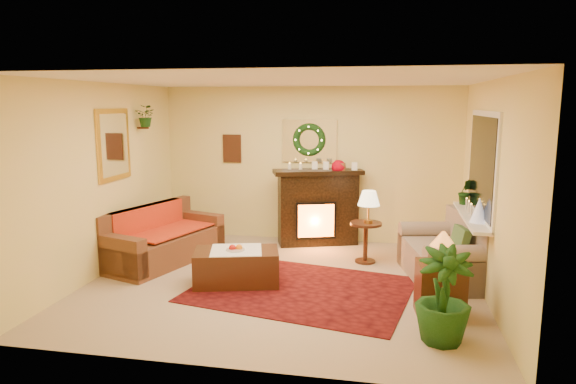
% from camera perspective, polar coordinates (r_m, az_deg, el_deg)
% --- Properties ---
extents(floor, '(5.00, 5.00, 0.00)m').
position_cam_1_polar(floor, '(6.83, -0.57, -10.05)').
color(floor, beige).
rests_on(floor, ground).
extents(ceiling, '(5.00, 5.00, 0.00)m').
position_cam_1_polar(ceiling, '(6.43, -0.61, 12.31)').
color(ceiling, white).
rests_on(ceiling, ground).
extents(wall_back, '(5.00, 5.00, 0.00)m').
position_cam_1_polar(wall_back, '(8.70, 2.38, 3.08)').
color(wall_back, '#EFD88C').
rests_on(wall_back, ground).
extents(wall_front, '(5.00, 5.00, 0.00)m').
position_cam_1_polar(wall_front, '(4.36, -6.52, -3.80)').
color(wall_front, '#EFD88C').
rests_on(wall_front, ground).
extents(wall_left, '(4.50, 4.50, 0.00)m').
position_cam_1_polar(wall_left, '(7.41, -19.89, 1.32)').
color(wall_left, '#EFD88C').
rests_on(wall_left, ground).
extents(wall_right, '(4.50, 4.50, 0.00)m').
position_cam_1_polar(wall_right, '(6.49, 21.60, 0.07)').
color(wall_right, '#EFD88C').
rests_on(wall_right, ground).
extents(area_rug, '(2.96, 2.45, 0.01)m').
position_cam_1_polar(area_rug, '(6.59, 1.49, -10.74)').
color(area_rug, '#43110C').
rests_on(area_rug, floor).
extents(sofa, '(1.38, 2.06, 0.81)m').
position_cam_1_polar(sofa, '(7.81, -13.66, -4.48)').
color(sofa, brown).
rests_on(sofa, floor).
extents(red_throw, '(0.88, 1.42, 0.02)m').
position_cam_1_polar(red_throw, '(7.95, -13.37, -4.02)').
color(red_throw, red).
rests_on(red_throw, sofa).
extents(fireplace, '(1.35, 0.80, 1.18)m').
position_cam_1_polar(fireplace, '(8.53, 3.33, -2.18)').
color(fireplace, black).
rests_on(fireplace, floor).
extents(poinsettia, '(0.23, 0.23, 0.23)m').
position_cam_1_polar(poinsettia, '(8.36, 5.65, 2.77)').
color(poinsettia, '#A10012').
rests_on(poinsettia, fireplace).
extents(mantel_candle_a, '(0.06, 0.06, 0.17)m').
position_cam_1_polar(mantel_candle_a, '(8.45, 0.18, 2.61)').
color(mantel_candle_a, white).
rests_on(mantel_candle_a, fireplace).
extents(mantel_candle_b, '(0.06, 0.06, 0.18)m').
position_cam_1_polar(mantel_candle_b, '(8.42, 1.40, 2.58)').
color(mantel_candle_b, beige).
rests_on(mantel_candle_b, fireplace).
extents(mantel_mirror, '(0.92, 0.02, 0.72)m').
position_cam_1_polar(mantel_mirror, '(8.64, 2.38, 5.70)').
color(mantel_mirror, white).
rests_on(mantel_mirror, wall_back).
extents(wreath, '(0.55, 0.11, 0.55)m').
position_cam_1_polar(wreath, '(8.60, 2.34, 5.81)').
color(wreath, '#194719').
rests_on(wreath, wall_back).
extents(wall_art, '(0.32, 0.03, 0.48)m').
position_cam_1_polar(wall_art, '(8.95, -6.23, 4.83)').
color(wall_art, '#381E11').
rests_on(wall_art, wall_back).
extents(gold_mirror, '(0.03, 0.84, 1.00)m').
position_cam_1_polar(gold_mirror, '(7.61, -18.81, 5.00)').
color(gold_mirror, gold).
rests_on(gold_mirror, wall_left).
extents(hanging_plant, '(0.33, 0.28, 0.36)m').
position_cam_1_polar(hanging_plant, '(8.19, -15.43, 7.02)').
color(hanging_plant, '#194719').
rests_on(hanging_plant, wall_left).
extents(loveseat, '(1.16, 1.64, 0.86)m').
position_cam_1_polar(loveseat, '(7.17, 16.84, -5.98)').
color(loveseat, '#876D52').
rests_on(loveseat, floor).
extents(window_frame, '(0.03, 1.86, 1.36)m').
position_cam_1_polar(window_frame, '(6.99, 20.80, 2.85)').
color(window_frame, white).
rests_on(window_frame, wall_right).
extents(window_glass, '(0.02, 1.70, 1.22)m').
position_cam_1_polar(window_glass, '(6.98, 20.67, 2.85)').
color(window_glass, black).
rests_on(window_glass, wall_right).
extents(window_sill, '(0.22, 1.86, 0.04)m').
position_cam_1_polar(window_sill, '(7.08, 19.62, -2.59)').
color(window_sill, white).
rests_on(window_sill, wall_right).
extents(mini_tree, '(0.21, 0.21, 0.31)m').
position_cam_1_polar(mini_tree, '(6.65, 20.46, -1.91)').
color(mini_tree, silver).
rests_on(mini_tree, window_sill).
extents(sill_plant, '(0.27, 0.21, 0.49)m').
position_cam_1_polar(sill_plant, '(7.75, 19.14, 0.10)').
color(sill_plant, '#2D5F25').
rests_on(sill_plant, window_sill).
extents(side_table_round, '(0.53, 0.53, 0.60)m').
position_cam_1_polar(side_table_round, '(7.66, 8.61, -5.39)').
color(side_table_round, '#3D2117').
rests_on(side_table_round, floor).
extents(lamp_cream, '(0.32, 0.32, 0.49)m').
position_cam_1_polar(lamp_cream, '(7.50, 8.96, -1.38)').
color(lamp_cream, beige).
rests_on(lamp_cream, side_table_round).
extents(end_table_square, '(0.53, 0.53, 0.60)m').
position_cam_1_polar(end_table_square, '(5.98, 16.51, -10.67)').
color(end_table_square, black).
rests_on(end_table_square, floor).
extents(lamp_tiffany, '(0.28, 0.28, 0.40)m').
position_cam_1_polar(lamp_tiffany, '(5.86, 16.81, -6.22)').
color(lamp_tiffany, orange).
rests_on(lamp_tiffany, end_table_square).
extents(coffee_table, '(1.19, 0.85, 0.45)m').
position_cam_1_polar(coffee_table, '(6.75, -5.74, -8.45)').
color(coffee_table, '#40210D').
rests_on(coffee_table, floor).
extents(fruit_bowl, '(0.24, 0.24, 0.06)m').
position_cam_1_polar(fruit_bowl, '(6.66, -5.86, -6.56)').
color(fruit_bowl, beige).
rests_on(fruit_bowl, coffee_table).
extents(floor_palm, '(1.76, 1.76, 2.87)m').
position_cam_1_polar(floor_palm, '(5.31, 16.87, -11.25)').
color(floor_palm, '#153915').
rests_on(floor_palm, floor).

